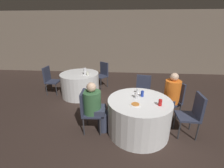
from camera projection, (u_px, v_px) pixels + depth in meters
ground_plane at (135, 127)px, 3.38m from camera, size 16.00×16.00×0.00m
wall_back at (130, 43)px, 6.92m from camera, size 16.00×0.06×2.80m
table_near at (139, 116)px, 3.13m from camera, size 1.29×1.29×0.74m
table_far at (80, 84)px, 4.85m from camera, size 1.21×1.21×0.74m
chair_near_west at (88, 108)px, 3.10m from camera, size 0.42×0.42×0.92m
chair_near_northeast at (174, 97)px, 3.56m from camera, size 0.56×0.56×0.92m
chair_near_east at (193, 112)px, 2.96m from camera, size 0.42×0.41×0.92m
chair_near_north at (143, 89)px, 4.03m from camera, size 0.47×0.47×0.92m
chair_far_west at (50, 78)px, 4.90m from camera, size 0.42×0.42×0.92m
chair_far_northeast at (103, 73)px, 5.49m from camera, size 0.56×0.56×0.92m
person_orange_shirt at (170, 97)px, 3.47m from camera, size 0.49×0.47×1.17m
person_green_jacket at (95, 107)px, 3.09m from camera, size 0.52×0.37×1.11m
pizza_plate_near at (135, 104)px, 2.83m from camera, size 0.22×0.22×0.02m
soda_can_red at (160, 103)px, 2.77m from camera, size 0.07×0.07×0.12m
soda_can_blue at (142, 94)px, 3.14m from camera, size 0.07×0.07×0.12m
soda_can_silver at (136, 95)px, 3.07m from camera, size 0.07×0.07×0.12m
cup_near at (138, 91)px, 3.32m from camera, size 0.07×0.07×0.10m
bottle_far at (85, 71)px, 4.59m from camera, size 0.09×0.09×0.20m
cup_far at (88, 73)px, 4.53m from camera, size 0.07×0.07×0.11m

